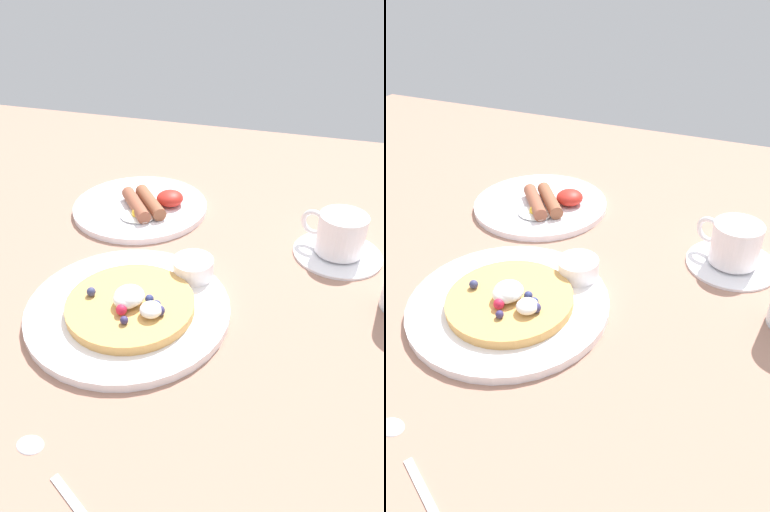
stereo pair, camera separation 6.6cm
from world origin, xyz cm
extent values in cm
cube|color=#9B6F5C|center=(0.00, 0.00, -1.50)|extent=(179.33, 135.81, 3.00)
cylinder|color=white|center=(-1.66, -8.26, 0.62)|extent=(27.03, 27.03, 1.24)
cylinder|color=tan|center=(-1.00, -8.89, 1.92)|extent=(16.80, 16.80, 1.37)
sphere|color=red|center=(-1.01, -11.47, 3.32)|extent=(1.42, 1.42, 1.42)
sphere|color=navy|center=(1.47, -8.30, 3.18)|extent=(1.14, 1.14, 1.14)
sphere|color=black|center=(-1.27, -7.89, 3.44)|extent=(1.66, 1.66, 1.66)
sphere|color=navy|center=(-6.34, -9.19, 3.21)|extent=(1.21, 1.21, 1.21)
sphere|color=navy|center=(0.05, -12.98, 3.13)|extent=(1.04, 1.04, 1.04)
sphere|color=navy|center=(3.59, -10.19, 3.26)|extent=(1.31, 1.31, 1.31)
sphere|color=navy|center=(2.78, -9.22, 3.22)|extent=(1.22, 1.22, 1.22)
sphere|color=navy|center=(-1.11, -7.57, 3.24)|extent=(1.26, 1.26, 1.26)
ellipsoid|color=white|center=(2.57, -10.56, 3.46)|extent=(2.86, 2.86, 1.71)
ellipsoid|color=white|center=(-0.90, -9.19, 3.78)|extent=(3.91, 3.91, 2.34)
ellipsoid|color=white|center=(-1.10, -9.67, 3.63)|extent=(3.40, 3.40, 2.04)
cylinder|color=white|center=(4.62, 0.66, 2.62)|extent=(5.86, 5.86, 2.76)
cylinder|color=#61270A|center=(4.62, 0.66, 3.17)|extent=(4.80, 4.80, 0.33)
cylinder|color=white|center=(-11.02, 19.03, 0.57)|extent=(24.29, 24.29, 1.13)
cylinder|color=brown|center=(-8.72, 18.32, 2.31)|extent=(8.51, 9.59, 2.35)
cylinder|color=brown|center=(-10.82, 16.63, 2.31)|extent=(8.41, 9.67, 2.35)
ellipsoid|color=white|center=(-9.64, 14.37, 1.43)|extent=(6.18, 5.25, 0.60)
sphere|color=yellow|center=(-9.64, 14.37, 1.93)|extent=(2.00, 2.00, 2.00)
ellipsoid|color=red|center=(-5.74, 20.45, 2.47)|extent=(4.85, 4.85, 2.67)
cylinder|color=white|center=(24.28, 14.16, 0.42)|extent=(13.72, 13.72, 0.83)
cylinder|color=white|center=(24.28, 14.16, 3.97)|extent=(7.28, 7.28, 6.28)
torus|color=white|center=(19.97, 15.87, 4.29)|extent=(4.31, 2.33, 4.32)
cylinder|color=brown|center=(24.28, 14.16, 5.98)|extent=(6.19, 6.19, 0.50)
cube|color=silver|center=(4.95, -34.08, 0.15)|extent=(8.42, 5.24, 0.30)
ellipsoid|color=silver|center=(-3.09, -29.55, 0.30)|extent=(2.86, 2.20, 0.60)
camera|label=1|loc=(20.57, -52.20, 41.81)|focal=33.40mm
camera|label=2|loc=(26.74, -49.91, 41.81)|focal=33.40mm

